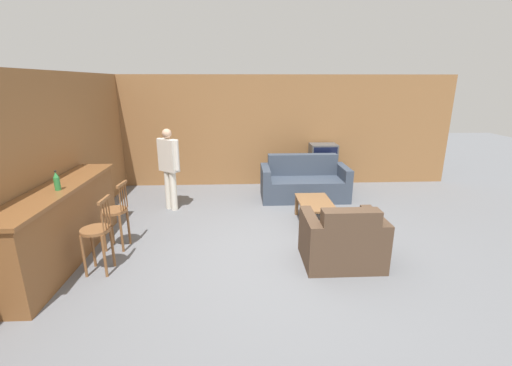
% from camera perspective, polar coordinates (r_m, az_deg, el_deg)
% --- Properties ---
extents(ground_plane, '(24.00, 24.00, 0.00)m').
position_cam_1_polar(ground_plane, '(5.11, 2.30, -11.98)').
color(ground_plane, slate).
extents(wall_back, '(9.40, 0.08, 2.60)m').
position_cam_1_polar(wall_back, '(8.25, 0.16, 8.60)').
color(wall_back, olive).
rests_on(wall_back, ground_plane).
extents(wall_left, '(0.08, 8.69, 2.60)m').
position_cam_1_polar(wall_left, '(6.56, -28.10, 4.59)').
color(wall_left, olive).
rests_on(wall_left, ground_plane).
extents(bar_counter, '(0.55, 2.72, 1.08)m').
position_cam_1_polar(bar_counter, '(5.47, -29.49, -5.97)').
color(bar_counter, brown).
rests_on(bar_counter, ground_plane).
extents(bar_chair_near, '(0.39, 0.39, 1.03)m').
position_cam_1_polar(bar_chair_near, '(4.93, -24.93, -7.83)').
color(bar_chair_near, brown).
rests_on(bar_chair_near, ground_plane).
extents(bar_chair_mid, '(0.41, 0.41, 1.03)m').
position_cam_1_polar(bar_chair_mid, '(5.52, -22.34, -4.94)').
color(bar_chair_mid, brown).
rests_on(bar_chair_mid, ground_plane).
extents(couch_far, '(1.84, 0.87, 0.91)m').
position_cam_1_polar(couch_far, '(7.47, 7.97, -0.04)').
color(couch_far, '#384251').
rests_on(couch_far, ground_plane).
extents(armchair_near, '(1.06, 0.83, 0.89)m').
position_cam_1_polar(armchair_near, '(4.91, 14.20, -9.43)').
color(armchair_near, '#4C3828').
rests_on(armchair_near, ground_plane).
extents(coffee_table, '(0.58, 0.98, 0.42)m').
position_cam_1_polar(coffee_table, '(6.13, 9.82, -3.62)').
color(coffee_table, brown).
rests_on(coffee_table, ground_plane).
extents(tv_unit, '(1.05, 0.50, 0.53)m').
position_cam_1_polar(tv_unit, '(8.36, 10.91, 1.18)').
color(tv_unit, black).
rests_on(tv_unit, ground_plane).
extents(tv, '(0.62, 0.46, 0.50)m').
position_cam_1_polar(tv, '(8.24, 11.11, 4.66)').
color(tv, '#4C4C4C').
rests_on(tv, tv_unit).
extents(bottle, '(0.07, 0.07, 0.26)m').
position_cam_1_polar(bottle, '(5.14, -30.27, 0.25)').
color(bottle, '#2D7F3D').
rests_on(bottle, bar_counter).
extents(person_by_window, '(0.45, 0.38, 1.60)m').
position_cam_1_polar(person_by_window, '(6.79, -14.29, 2.95)').
color(person_by_window, silver).
rests_on(person_by_window, ground_plane).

